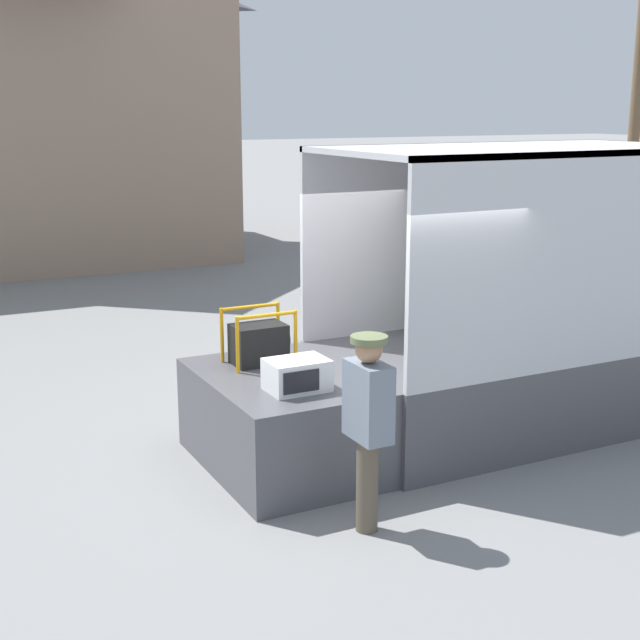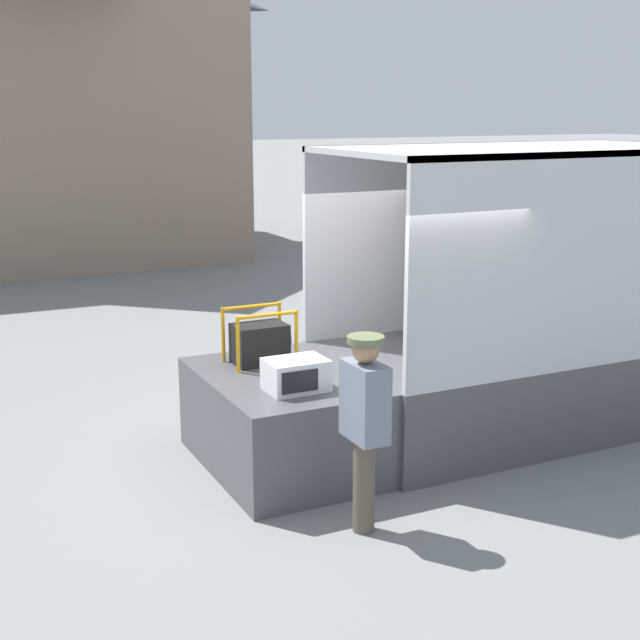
{
  "view_description": "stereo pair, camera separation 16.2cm",
  "coord_description": "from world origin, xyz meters",
  "px_view_note": "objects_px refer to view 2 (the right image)",
  "views": [
    {
      "loc": [
        -4.07,
        -7.35,
        3.39
      ],
      "look_at": [
        -0.41,
        -0.2,
        1.46
      ],
      "focal_mm": 50.0,
      "sensor_mm": 36.0,
      "label": 1
    },
    {
      "loc": [
        -3.92,
        -7.42,
        3.39
      ],
      "look_at": [
        -0.41,
        -0.2,
        1.46
      ],
      "focal_mm": 50.0,
      "sensor_mm": 36.0,
      "label": 2
    }
  ],
  "objects_px": {
    "microwave": "(296,375)",
    "worker_person": "(365,414)",
    "box_truck": "(617,324)",
    "portable_generator": "(261,342)"
  },
  "relations": [
    {
      "from": "microwave",
      "to": "worker_person",
      "type": "bearing_deg",
      "value": -84.15
    },
    {
      "from": "box_truck",
      "to": "portable_generator",
      "type": "xyz_separation_m",
      "value": [
        -4.2,
        0.48,
        0.16
      ]
    },
    {
      "from": "box_truck",
      "to": "worker_person",
      "type": "height_order",
      "value": "box_truck"
    },
    {
      "from": "microwave",
      "to": "worker_person",
      "type": "height_order",
      "value": "worker_person"
    },
    {
      "from": "box_truck",
      "to": "microwave",
      "type": "relative_size",
      "value": 11.1
    },
    {
      "from": "box_truck",
      "to": "microwave",
      "type": "xyz_separation_m",
      "value": [
        -4.25,
        -0.47,
        0.09
      ]
    },
    {
      "from": "portable_generator",
      "to": "worker_person",
      "type": "xyz_separation_m",
      "value": [
        0.06,
        -2.02,
        -0.11
      ]
    },
    {
      "from": "box_truck",
      "to": "portable_generator",
      "type": "relative_size",
      "value": 9.27
    },
    {
      "from": "microwave",
      "to": "worker_person",
      "type": "distance_m",
      "value": 1.08
    },
    {
      "from": "box_truck",
      "to": "microwave",
      "type": "height_order",
      "value": "box_truck"
    }
  ]
}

